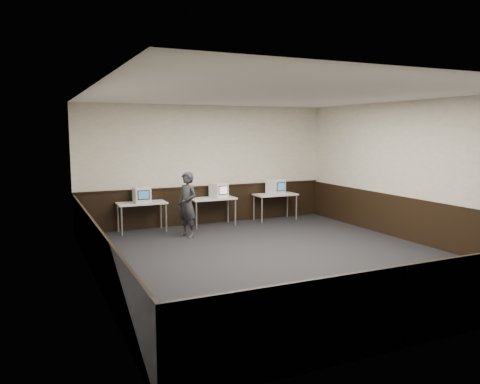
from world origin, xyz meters
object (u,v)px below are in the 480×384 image
desk_center (213,200)px  desk_right (275,196)px  emac_right (276,187)px  emac_left (142,195)px  desk_left (142,205)px  emac_center (219,190)px  person (187,205)px

desk_center → desk_right: 1.90m
emac_right → emac_left: bearing=165.9°
desk_center → emac_left: size_ratio=2.81×
desk_left → desk_center: same height
emac_center → desk_left: bearing=166.5°
emac_left → emac_center: bearing=1.9°
person → emac_right: bearing=84.2°
emac_left → person: (0.86, -0.96, -0.17)m
desk_center → emac_right: bearing=0.1°
emac_center → emac_right: (1.72, -0.03, 0.01)m
desk_left → person: (0.86, -1.01, 0.10)m
emac_left → emac_center: 2.09m
desk_right → emac_center: emac_center is taller
emac_center → emac_right: bearing=-15.2°
desk_right → desk_left: bearing=180.0°
desk_center → emac_left: 1.92m
desk_left → desk_right: 3.80m
emac_right → emac_center: bearing=164.3°
emac_center → desk_center: bearing=174.5°
emac_right → person: (-2.95, -1.01, -0.18)m
desk_left → emac_right: (3.81, 0.00, 0.28)m
desk_center → emac_center: emac_center is taller
desk_right → emac_center: 1.73m
desk_right → emac_center: (-1.71, 0.03, 0.26)m
desk_right → emac_left: emac_left is taller
desk_right → person: person is taller
emac_left → emac_center: size_ratio=0.88×
desk_left → emac_right: 3.82m
desk_right → emac_center: bearing=179.0°
person → desk_left: bearing=-164.1°
desk_left → desk_center: (1.90, 0.00, 0.00)m
person → emac_left: bearing=-162.8°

